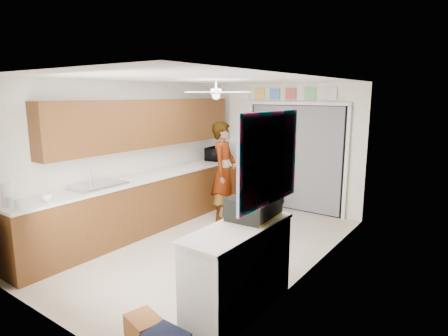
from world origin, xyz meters
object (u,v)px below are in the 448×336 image
Objects in this scene: microwave at (217,154)px; paper_towel_roll at (7,194)px; dog at (224,239)px; cardboard_box at (144,328)px; man at (224,172)px; suitcase at (254,207)px; cup at (47,198)px.

paper_towel_roll is (-0.11, -4.14, 0.01)m from microwave.
cardboard_box is at bearing -64.21° from dog.
paper_towel_roll is at bearing 150.15° from man.
paper_towel_roll is at bearing -156.37° from suitcase.
cardboard_box is 0.19× the size of man.
suitcase is at bearing 27.46° from paper_towel_roll.
man is at bearing 113.59° from cardboard_box.
microwave is 3.75m from cup.
paper_towel_roll is at bearing -117.80° from cup.
suitcase is at bearing 71.72° from cardboard_box.
cup is 0.22× the size of suitcase.
cardboard_box is at bearing -172.44° from man.
microwave is at bearing 27.75° from man.
cup reaches higher than cardboard_box.
paper_towel_roll reaches higher than cardboard_box.
man is 3.16× the size of dog.
cup is at bearing -161.66° from suitcase.
cardboard_box is at bearing -7.49° from cup.
man is (0.63, 2.99, -0.08)m from cup.
cup is at bearing 62.20° from paper_towel_roll.
suitcase is (2.48, 1.01, 0.07)m from cup.
man is at bearing -145.00° from microwave.
microwave is at bearing 91.48° from cup.
microwave is 1.67× the size of paper_towel_roll.
microwave is 1.06m from man.
suitcase is (2.57, -2.74, -0.01)m from microwave.
dog is (-0.51, 2.01, 0.12)m from cardboard_box.
cup is 2.25m from cardboard_box.
paper_towel_roll is 0.16× the size of man.
cup is 3.06m from man.
microwave is 4.14m from paper_towel_roll.
suitcase reaches higher than dog.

